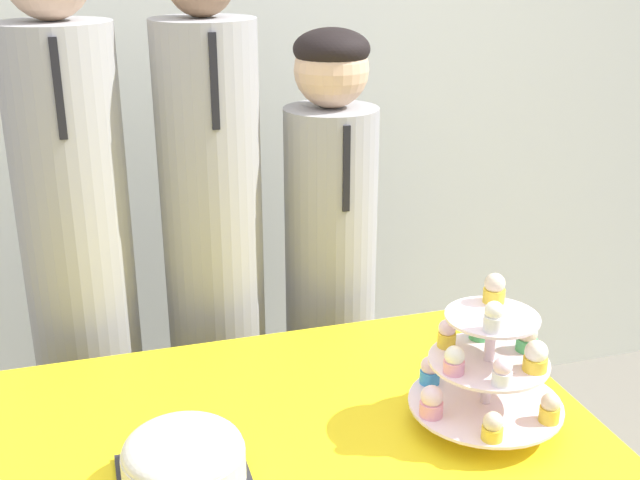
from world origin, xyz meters
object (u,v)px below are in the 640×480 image
(round_cake, at_px, (184,459))
(student_2, at_px, (330,293))
(student_1, at_px, (215,281))
(cupcake_stand, at_px, (487,365))
(student_0, at_px, (82,286))

(round_cake, distance_m, student_2, 0.93)
(round_cake, relative_size, student_1, 0.14)
(cupcake_stand, distance_m, student_2, 0.76)
(round_cake, xyz_separation_m, cupcake_stand, (0.59, 0.03, 0.07))
(student_0, bearing_deg, cupcake_stand, -44.95)
(cupcake_stand, bearing_deg, student_0, 135.05)
(student_2, bearing_deg, student_1, 180.00)
(round_cake, relative_size, student_2, 0.16)
(student_0, height_order, student_1, student_0)
(student_1, xyz_separation_m, student_2, (0.32, -0.00, -0.08))
(student_1, relative_size, student_2, 1.14)
(round_cake, bearing_deg, cupcake_stand, 2.92)
(cupcake_stand, xyz_separation_m, student_0, (-0.74, 0.74, -0.05))
(round_cake, height_order, student_1, student_1)
(student_2, bearing_deg, round_cake, -123.42)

